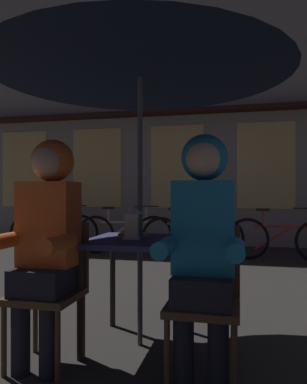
% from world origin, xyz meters
% --- Properties ---
extents(ground_plane, '(60.00, 60.00, 0.00)m').
position_xyz_m(ground_plane, '(0.00, 0.00, 0.00)').
color(ground_plane, '#2D2B28').
extents(cafe_table, '(0.72, 0.72, 0.74)m').
position_xyz_m(cafe_table, '(0.00, 0.00, 0.64)').
color(cafe_table, navy).
rests_on(cafe_table, ground_plane).
extents(patio_umbrella, '(2.10, 2.10, 2.31)m').
position_xyz_m(patio_umbrella, '(0.00, 0.00, 2.06)').
color(patio_umbrella, '#4C4C51').
rests_on(patio_umbrella, ground_plane).
extents(lantern, '(0.11, 0.11, 0.23)m').
position_xyz_m(lantern, '(-0.05, -0.02, 0.86)').
color(lantern, white).
rests_on(lantern, cafe_table).
extents(chair_left, '(0.40, 0.40, 0.87)m').
position_xyz_m(chair_left, '(-0.48, -0.37, 0.49)').
color(chair_left, '#513823').
rests_on(chair_left, ground_plane).
extents(chair_right, '(0.40, 0.40, 0.87)m').
position_xyz_m(chair_right, '(0.48, -0.37, 0.49)').
color(chair_right, '#513823').
rests_on(chair_right, ground_plane).
extents(person_left_hooded, '(0.45, 0.56, 1.40)m').
position_xyz_m(person_left_hooded, '(-0.48, -0.43, 0.85)').
color(person_left_hooded, black).
rests_on(person_left_hooded, ground_plane).
extents(person_right_hooded, '(0.45, 0.56, 1.40)m').
position_xyz_m(person_right_hooded, '(0.48, -0.43, 0.85)').
color(person_right_hooded, black).
rests_on(person_right_hooded, ground_plane).
extents(shopfront_building, '(10.00, 0.93, 6.20)m').
position_xyz_m(shopfront_building, '(-0.59, 5.40, 3.09)').
color(shopfront_building, '#9E9389').
rests_on(shopfront_building, ground_plane).
extents(bicycle_nearest, '(1.67, 0.29, 0.84)m').
position_xyz_m(bicycle_nearest, '(-2.67, 3.78, 0.35)').
color(bicycle_nearest, black).
rests_on(bicycle_nearest, ground_plane).
extents(bicycle_second, '(1.66, 0.37, 0.84)m').
position_xyz_m(bicycle_second, '(-1.29, 3.73, 0.35)').
color(bicycle_second, black).
rests_on(bicycle_second, ground_plane).
extents(bicycle_third, '(1.68, 0.17, 0.84)m').
position_xyz_m(bicycle_third, '(-0.09, 3.57, 0.35)').
color(bicycle_third, black).
rests_on(bicycle_third, ground_plane).
extents(bicycle_fourth, '(1.67, 0.30, 0.84)m').
position_xyz_m(bicycle_fourth, '(1.31, 3.53, 0.35)').
color(bicycle_fourth, black).
rests_on(bicycle_fourth, ground_plane).
extents(book, '(0.20, 0.14, 0.02)m').
position_xyz_m(book, '(-0.08, 0.13, 0.75)').
color(book, olive).
rests_on(book, cafe_table).
extents(potted_plant, '(0.60, 0.60, 0.92)m').
position_xyz_m(potted_plant, '(-2.53, 4.01, 0.54)').
color(potted_plant, brown).
rests_on(potted_plant, ground_plane).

